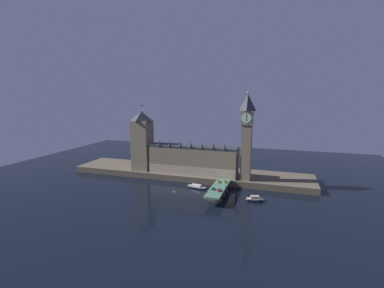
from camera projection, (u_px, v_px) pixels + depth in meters
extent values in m
plane|color=black|center=(174.00, 189.00, 223.25)|extent=(400.00, 400.00, 0.00)
cube|color=brown|center=(189.00, 173.00, 259.37)|extent=(220.00, 42.00, 5.26)
cube|color=#7F7056|center=(193.00, 161.00, 244.93)|extent=(77.79, 16.03, 23.02)
cube|color=tan|center=(190.00, 172.00, 238.56)|extent=(77.79, 0.20, 8.29)
cube|color=#2D3338|center=(193.00, 147.00, 242.75)|extent=(77.79, 14.74, 2.40)
cone|color=#2D3338|center=(159.00, 142.00, 244.53)|extent=(2.40, 2.40, 5.06)
cone|color=#2D3338|center=(170.00, 143.00, 241.60)|extent=(2.40, 2.40, 5.06)
cone|color=#2D3338|center=(180.00, 144.00, 238.66)|extent=(2.40, 2.40, 5.06)
cone|color=#2D3338|center=(191.00, 144.00, 235.73)|extent=(2.40, 2.40, 5.06)
cone|color=#2D3338|center=(202.00, 145.00, 232.79)|extent=(2.40, 2.40, 5.06)
cone|color=#2D3338|center=(213.00, 145.00, 229.85)|extent=(2.40, 2.40, 5.06)
cone|color=#2D3338|center=(225.00, 146.00, 226.92)|extent=(2.40, 2.40, 5.06)
cube|color=#7F7056|center=(246.00, 152.00, 226.26)|extent=(8.10, 8.10, 45.80)
cube|color=#7F7056|center=(247.00, 118.00, 221.40)|extent=(9.56, 9.56, 11.02)
cylinder|color=#B7E5B7|center=(247.00, 118.00, 216.80)|extent=(7.63, 0.25, 7.63)
cylinder|color=#B7E5B7|center=(248.00, 117.00, 226.00)|extent=(7.63, 0.25, 7.63)
cylinder|color=#B7E5B7|center=(254.00, 118.00, 219.92)|extent=(0.25, 7.63, 7.63)
cylinder|color=#B7E5B7|center=(241.00, 117.00, 222.88)|extent=(0.25, 7.63, 7.63)
cube|color=black|center=(247.00, 117.00, 216.53)|extent=(0.36, 0.10, 5.73)
pyramid|color=#2D3338|center=(248.00, 102.00, 219.33)|extent=(9.56, 9.56, 13.22)
sphere|color=gold|center=(248.00, 93.00, 218.06)|extent=(1.60, 1.60, 1.60)
cube|color=#7F7056|center=(142.00, 145.00, 259.11)|extent=(16.16, 16.16, 46.03)
pyramid|color=#2D3338|center=(141.00, 116.00, 254.44)|extent=(16.48, 16.48, 8.53)
cylinder|color=#99999E|center=(141.00, 108.00, 253.20)|extent=(0.24, 0.24, 6.00)
cube|color=navy|center=(142.00, 106.00, 252.51)|extent=(2.00, 0.08, 1.20)
cube|color=#4C7560|center=(219.00, 188.00, 206.12)|extent=(10.83, 46.00, 1.40)
cube|color=brown|center=(215.00, 198.00, 195.94)|extent=(9.21, 3.20, 5.63)
cube|color=brown|center=(218.00, 192.00, 206.72)|extent=(9.21, 3.20, 5.63)
cube|color=brown|center=(222.00, 188.00, 217.51)|extent=(9.21, 3.20, 5.63)
cube|color=yellow|center=(219.00, 182.00, 216.62)|extent=(1.90, 4.65, 0.84)
cube|color=black|center=(219.00, 181.00, 216.51)|extent=(1.56, 2.09, 0.45)
cylinder|color=black|center=(218.00, 181.00, 218.30)|extent=(0.22, 0.64, 0.64)
cylinder|color=black|center=(220.00, 182.00, 217.75)|extent=(0.22, 0.64, 0.64)
cylinder|color=black|center=(217.00, 182.00, 215.59)|extent=(0.22, 0.64, 0.64)
cylinder|color=black|center=(219.00, 183.00, 215.05)|extent=(0.22, 0.64, 0.64)
cube|color=#235633|center=(213.00, 189.00, 200.01)|extent=(1.96, 4.09, 0.78)
cube|color=black|center=(213.00, 188.00, 199.91)|extent=(1.61, 1.84, 0.45)
cylinder|color=black|center=(212.00, 188.00, 201.53)|extent=(0.22, 0.64, 0.64)
cylinder|color=black|center=(215.00, 189.00, 200.96)|extent=(0.22, 0.64, 0.64)
cylinder|color=black|center=(211.00, 190.00, 199.15)|extent=(0.22, 0.64, 0.64)
cylinder|color=black|center=(214.00, 190.00, 198.58)|extent=(0.22, 0.64, 0.64)
cube|color=red|center=(219.00, 190.00, 196.94)|extent=(1.79, 4.46, 0.88)
cube|color=black|center=(219.00, 189.00, 196.83)|extent=(1.46, 2.01, 0.45)
cylinder|color=black|center=(220.00, 191.00, 195.44)|extent=(0.22, 0.64, 0.64)
cylinder|color=black|center=(218.00, 191.00, 195.95)|extent=(0.22, 0.64, 0.64)
cylinder|color=black|center=(221.00, 190.00, 198.03)|extent=(0.22, 0.64, 0.64)
cylinder|color=black|center=(218.00, 190.00, 198.55)|extent=(0.22, 0.64, 0.64)
cube|color=yellow|center=(225.00, 182.00, 216.37)|extent=(1.73, 4.42, 0.80)
cube|color=black|center=(225.00, 181.00, 216.27)|extent=(1.42, 1.99, 0.45)
cylinder|color=black|center=(226.00, 183.00, 214.88)|extent=(0.22, 0.64, 0.64)
cylinder|color=black|center=(223.00, 183.00, 215.38)|extent=(0.22, 0.64, 0.64)
cylinder|color=black|center=(226.00, 182.00, 217.46)|extent=(0.22, 0.64, 0.64)
cylinder|color=black|center=(224.00, 182.00, 217.95)|extent=(0.22, 0.64, 0.64)
cylinder|color=#2D3333|center=(207.00, 192.00, 193.71)|extent=(0.56, 0.56, 0.50)
cylinder|color=#2D3333|center=(207.00, 188.00, 193.21)|extent=(0.18, 0.18, 5.44)
sphere|color=#F9E5A3|center=(207.00, 184.00, 192.65)|extent=(0.60, 0.60, 0.60)
sphere|color=#F9E5A3|center=(206.00, 184.00, 192.84)|extent=(0.44, 0.44, 0.44)
sphere|color=#F9E5A3|center=(207.00, 184.00, 192.57)|extent=(0.44, 0.44, 0.44)
cylinder|color=#2D3333|center=(225.00, 187.00, 204.40)|extent=(0.56, 0.56, 0.50)
cylinder|color=#2D3333|center=(225.00, 183.00, 203.90)|extent=(0.18, 0.18, 5.35)
sphere|color=#F9E5A3|center=(226.00, 179.00, 203.35)|extent=(0.60, 0.60, 0.60)
sphere|color=#F9E5A3|center=(225.00, 180.00, 203.54)|extent=(0.44, 0.44, 0.44)
sphere|color=#F9E5A3|center=(226.00, 180.00, 203.27)|extent=(0.44, 0.44, 0.44)
ellipsoid|color=#1E2842|center=(197.00, 187.00, 224.24)|extent=(18.11, 7.96, 1.56)
cube|color=tan|center=(197.00, 187.00, 224.12)|extent=(15.86, 6.63, 0.24)
cube|color=silver|center=(197.00, 185.00, 223.97)|extent=(8.30, 4.36, 1.56)
ellipsoid|color=#1E2842|center=(255.00, 200.00, 196.63)|extent=(13.71, 7.54, 2.00)
cube|color=tan|center=(255.00, 199.00, 196.47)|extent=(11.99, 6.25, 0.24)
cube|color=#B7B2A8|center=(255.00, 197.00, 196.28)|extent=(6.35, 4.22, 2.00)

